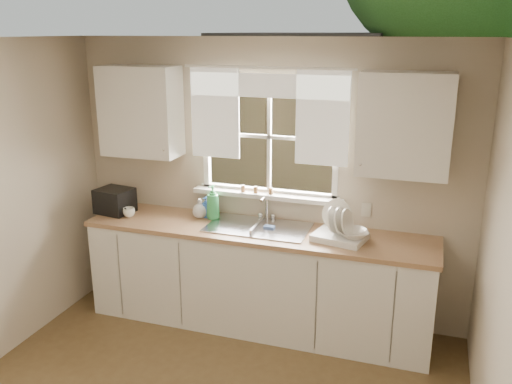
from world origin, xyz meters
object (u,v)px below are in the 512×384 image
(black_appliance, at_px, (115,201))
(dish_rack, at_px, (340,232))
(cup, at_px, (129,212))
(soap_bottle_a, at_px, (213,202))

(black_appliance, bearing_deg, dish_rack, 7.96)
(cup, bearing_deg, dish_rack, -15.00)
(soap_bottle_a, bearing_deg, dish_rack, 6.98)
(soap_bottle_a, bearing_deg, cup, -151.06)
(soap_bottle_a, xyz_separation_m, cup, (-0.75, -0.20, -0.11))
(cup, distance_m, black_appliance, 0.22)
(cup, height_order, black_appliance, black_appliance)
(dish_rack, height_order, black_appliance, dish_rack)
(dish_rack, xyz_separation_m, cup, (-1.92, -0.05, -0.03))
(dish_rack, bearing_deg, cup, -178.51)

